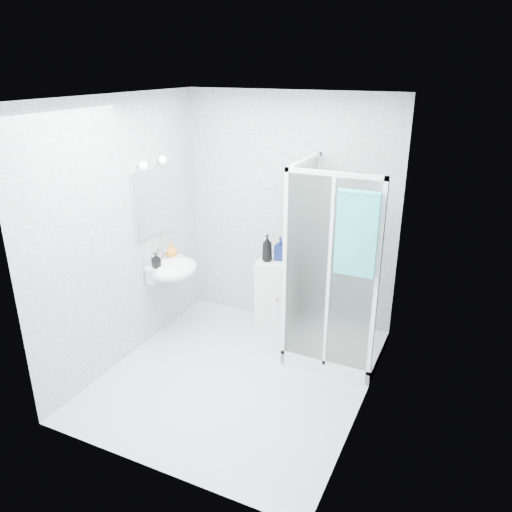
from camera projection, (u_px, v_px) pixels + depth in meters
The scene contains 12 objects.
room at pixel (234, 252), 4.37m from camera, with size 2.40×2.60×2.60m.
shower_enclosure at pixel (329, 316), 5.05m from camera, with size 0.90×0.95×2.00m.
wall_basin at pixel (172, 269), 5.32m from camera, with size 0.46×0.56×0.35m.
mirror at pixel (152, 203), 5.14m from camera, with size 0.02×0.60×0.70m, color white.
vanity_lights at pixel (153, 162), 4.97m from camera, with size 0.10×0.40×0.08m.
wall_hooks at pixel (267, 184), 5.41m from camera, with size 0.23×0.06×0.03m.
storage_cabinet at pixel (274, 295), 5.57m from camera, with size 0.38×0.39×0.84m.
hand_towel at pixel (357, 232), 4.20m from camera, with size 0.36×0.05×0.76m.
shampoo_bottle_a at pixel (267, 248), 5.35m from camera, with size 0.11×0.12×0.30m, color black.
shampoo_bottle_b at pixel (280, 249), 5.39m from camera, with size 0.11×0.12×0.25m, color #0D1B52.
soap_dispenser_orange at pixel (171, 250), 5.41m from camera, with size 0.13×0.13×0.17m, color orange.
soap_dispenser_black at pixel (156, 260), 5.15m from camera, with size 0.07×0.07×0.16m, color black.
Camera 1 is at (1.92, -3.61, 2.85)m, focal length 35.00 mm.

